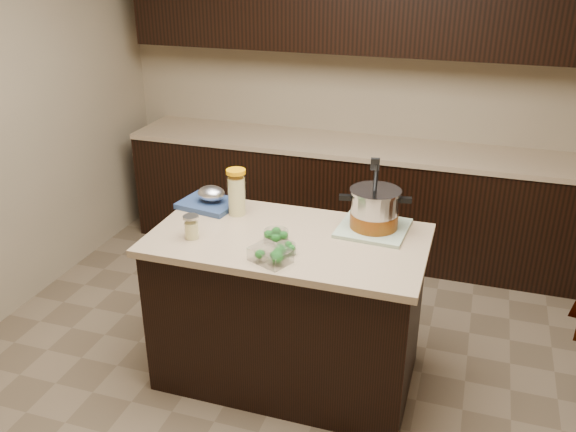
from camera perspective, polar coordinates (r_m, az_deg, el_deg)
name	(u,v)px	position (r m, az deg, el deg)	size (l,w,h in m)	color
ground_plane	(288,373)	(3.71, 0.00, -14.49)	(4.00, 4.00, 0.00)	brown
room_shell	(288,83)	(2.96, 0.00, 12.36)	(4.04, 4.04, 2.72)	tan
back_cabinets	(357,137)	(4.78, 6.48, 7.32)	(3.60, 0.63, 2.33)	black
island	(288,308)	(3.45, 0.00, -8.63)	(1.46, 0.81, 0.90)	black
dish_towel	(373,228)	(3.33, 7.98, -1.14)	(0.36, 0.36, 0.02)	#588056
stock_pot	(374,211)	(3.29, 8.08, 0.45)	(0.38, 0.32, 0.39)	#B7B7BC
lemonade_pitcher	(237,194)	(3.46, -4.83, 2.07)	(0.14, 0.14, 0.27)	#D8CC84
mason_jar	(191,227)	(3.23, -9.02, -1.07)	(0.10, 0.10, 0.14)	#D8CC84
broccoli_tub_left	(276,236)	(3.16, -1.12, -1.93)	(0.13, 0.13, 0.06)	silver
broccoli_tub_right	(286,249)	(3.05, -0.20, -3.14)	(0.14, 0.14, 0.05)	silver
broccoli_tub_rect	(270,256)	(2.97, -1.67, -3.73)	(0.23, 0.20, 0.07)	silver
blue_tray	(210,200)	(3.60, -7.33, 1.50)	(0.36, 0.30, 0.12)	navy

